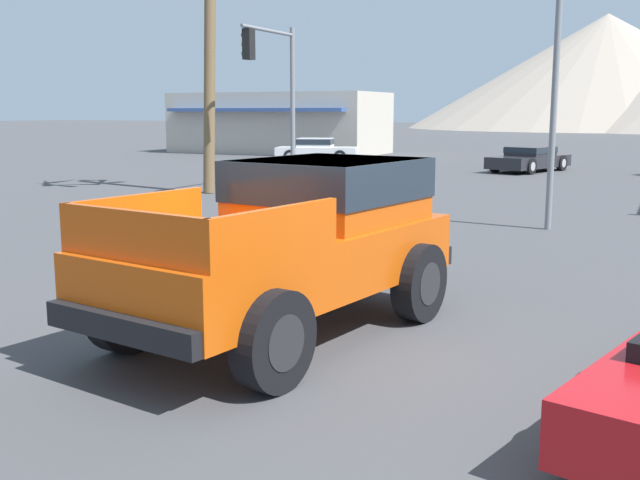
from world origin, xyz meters
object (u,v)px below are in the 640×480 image
object	(u,v)px
parked_car_white	(317,149)
traffic_light_crosswalk	(274,76)
orange_pickup_truck	(299,235)
parked_car_dark	(529,159)
street_lamp_post	(559,15)

from	to	relation	value
parked_car_white	traffic_light_crosswalk	bearing A→B (deg)	3.56
traffic_light_crosswalk	orange_pickup_truck	bearing A→B (deg)	29.95
orange_pickup_truck	parked_car_dark	world-z (taller)	orange_pickup_truck
traffic_light_crosswalk	street_lamp_post	world-z (taller)	street_lamp_post
parked_car_dark	traffic_light_crosswalk	size ratio (longest dim) A/B	0.91
orange_pickup_truck	parked_car_dark	size ratio (longest dim) A/B	1.08
parked_car_white	parked_car_dark	bearing A→B (deg)	61.96
parked_car_white	orange_pickup_truck	bearing A→B (deg)	8.22
traffic_light_crosswalk	street_lamp_post	bearing A→B (deg)	65.87
parked_car_dark	traffic_light_crosswalk	world-z (taller)	traffic_light_crosswalk
orange_pickup_truck	parked_car_white	bearing A→B (deg)	124.77
parked_car_white	parked_car_dark	world-z (taller)	parked_car_white
orange_pickup_truck	parked_car_white	xyz separation A→B (m)	(-13.19, 27.92, -0.54)
street_lamp_post	orange_pickup_truck	bearing A→B (deg)	-99.20
parked_car_white	traffic_light_crosswalk	size ratio (longest dim) A/B	0.86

